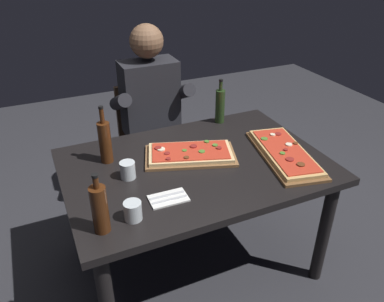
% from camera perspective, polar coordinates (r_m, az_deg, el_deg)
% --- Properties ---
extents(ground_plane, '(6.40, 6.40, 0.00)m').
position_cam_1_polar(ground_plane, '(2.54, 0.48, -16.19)').
color(ground_plane, '#2D2D33').
extents(dining_table, '(1.40, 0.96, 0.74)m').
position_cam_1_polar(dining_table, '(2.12, 0.55, -4.01)').
color(dining_table, black).
rests_on(dining_table, ground_plane).
extents(pizza_rectangular_front, '(0.56, 0.41, 0.05)m').
position_cam_1_polar(pizza_rectangular_front, '(2.12, -0.31, -0.45)').
color(pizza_rectangular_front, brown).
rests_on(pizza_rectangular_front, dining_table).
extents(pizza_rectangular_left, '(0.37, 0.62, 0.05)m').
position_cam_1_polar(pizza_rectangular_left, '(2.19, 13.64, -0.29)').
color(pizza_rectangular_left, brown).
rests_on(pizza_rectangular_left, dining_table).
extents(wine_bottle_dark, '(0.07, 0.07, 0.32)m').
position_cam_1_polar(wine_bottle_dark, '(2.08, -12.83, 1.42)').
color(wine_bottle_dark, '#47230F').
rests_on(wine_bottle_dark, dining_table).
extents(oil_bottle_amber, '(0.06, 0.06, 0.29)m').
position_cam_1_polar(oil_bottle_amber, '(2.49, 4.20, 6.79)').
color(oil_bottle_amber, '#233819').
rests_on(oil_bottle_amber, dining_table).
extents(vinegar_bottle_green, '(0.07, 0.07, 0.28)m').
position_cam_1_polar(vinegar_bottle_green, '(1.61, -13.58, -8.35)').
color(vinegar_bottle_green, '#47230F').
rests_on(vinegar_bottle_green, dining_table).
extents(tumbler_near_camera, '(0.08, 0.08, 0.09)m').
position_cam_1_polar(tumbler_near_camera, '(1.96, -9.55, -2.82)').
color(tumbler_near_camera, silver).
rests_on(tumbler_near_camera, dining_table).
extents(tumbler_far_side, '(0.08, 0.08, 0.09)m').
position_cam_1_polar(tumbler_far_side, '(1.69, -8.80, -8.80)').
color(tumbler_far_side, silver).
rests_on(tumbler_far_side, dining_table).
extents(napkin_cutlery_set, '(0.18, 0.12, 0.01)m').
position_cam_1_polar(napkin_cutlery_set, '(1.81, -3.54, -7.04)').
color(napkin_cutlery_set, white).
rests_on(napkin_cutlery_set, dining_table).
extents(diner_chair, '(0.44, 0.44, 0.87)m').
position_cam_1_polar(diner_chair, '(2.90, -6.41, 2.04)').
color(diner_chair, '#3D2B1E').
rests_on(diner_chair, ground_plane).
extents(seated_diner, '(0.53, 0.41, 1.33)m').
position_cam_1_polar(seated_diner, '(2.68, -5.89, 5.80)').
color(seated_diner, '#23232D').
rests_on(seated_diner, ground_plane).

